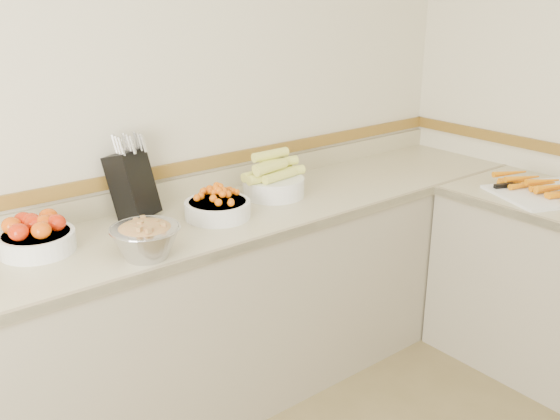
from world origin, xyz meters
TOP-DOWN VIEW (x-y plane):
  - back_wall at (0.00, 2.00)m, footprint 4.00×0.00m
  - counter_back at (0.00, 1.68)m, footprint 4.00×0.65m
  - knife_block at (-0.03, 1.90)m, footprint 0.22×0.24m
  - tomato_bowl at (-0.49, 1.78)m, footprint 0.29×0.29m
  - cherry_tomato_bowl at (0.25, 1.66)m, footprint 0.29×0.29m
  - corn_bowl at (0.63, 1.75)m, footprint 0.33×0.30m
  - rhubarb_bowl at (-0.19, 1.47)m, footprint 0.26×0.26m
  - cutting_board at (1.68, 0.94)m, footprint 0.61×0.55m

SIDE VIEW (x-z plane):
  - counter_back at x=0.00m, z-range -0.09..0.99m
  - cutting_board at x=1.68m, z-range 0.89..0.96m
  - cherry_tomato_bowl at x=0.25m, z-range 0.87..1.03m
  - tomato_bowl at x=-0.49m, z-range 0.89..1.03m
  - corn_bowl at x=0.63m, z-range 0.86..1.08m
  - rhubarb_bowl at x=-0.19m, z-range 0.90..1.05m
  - knife_block at x=-0.03m, z-range 0.86..1.24m
  - back_wall at x=0.00m, z-range -0.70..3.30m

